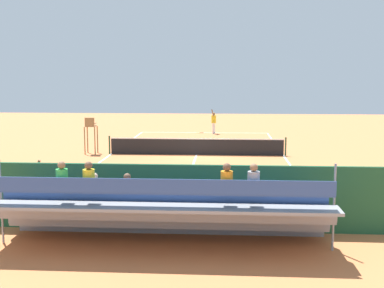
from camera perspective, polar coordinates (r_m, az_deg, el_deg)
name	(u,v)px	position (r m, az deg, el deg)	size (l,w,h in m)	color
ground_plane	(197,155)	(28.89, 0.52, -1.25)	(60.00, 60.00, 0.00)	#D17542
court_line_markings	(197,155)	(28.93, 0.52, -1.23)	(10.10, 22.20, 0.01)	white
tennis_net	(197,146)	(28.82, 0.52, -0.26)	(10.30, 0.10, 1.07)	black
backdrop_wall	(170,197)	(15.01, -2.51, -6.10)	(18.00, 0.16, 2.00)	#235633
bleacher_stand	(161,211)	(13.69, -3.54, -7.65)	(9.06, 2.40, 2.48)	gray
umpire_chair	(91,132)	(29.72, -11.50, 1.41)	(0.67, 0.67, 2.14)	olive
courtside_bench	(234,206)	(15.75, 4.78, -7.11)	(1.80, 0.40, 0.93)	#33383D
equipment_bag	(180,218)	(15.78, -1.37, -8.47)	(0.90, 0.36, 0.36)	#334C8C
tennis_player	(214,121)	(39.02, 2.49, 2.67)	(0.47, 0.56, 1.93)	white
tennis_racket	(199,133)	(39.57, 0.76, 1.29)	(0.58, 0.34, 0.03)	black
tennis_ball_near	(214,138)	(36.13, 2.49, 0.67)	(0.07, 0.07, 0.07)	#CCDB33
tennis_ball_far	(187,138)	(36.05, -0.60, 0.66)	(0.07, 0.07, 0.07)	#CCDB33
line_judge	(35,189)	(16.77, -17.52, -4.91)	(0.41, 0.55, 1.93)	#232328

